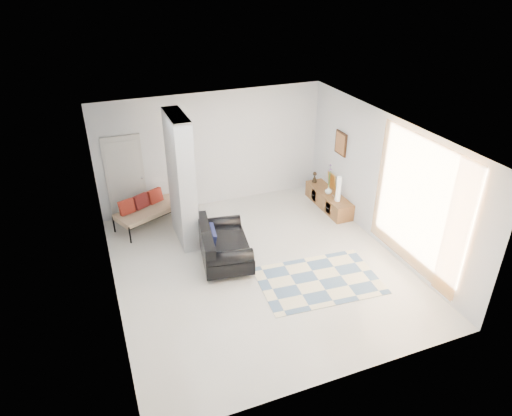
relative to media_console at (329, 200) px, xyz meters
name	(u,v)px	position (x,y,z in m)	size (l,w,h in m)	color
floor	(259,267)	(-2.52, -1.70, -0.21)	(6.00, 6.00, 0.00)	beige
ceiling	(260,133)	(-2.52, -1.70, 2.59)	(6.00, 6.00, 0.00)	white
wall_back	(213,150)	(-2.52, 1.30, 1.19)	(6.00, 6.00, 0.00)	white
wall_front	(343,305)	(-2.52, -4.70, 1.19)	(6.00, 6.00, 0.00)	white
wall_left	(106,234)	(-5.27, -1.70, 1.19)	(6.00, 6.00, 0.00)	white
wall_right	(384,182)	(0.23, -1.70, 1.19)	(6.00, 6.00, 0.00)	white
partition_column	(181,180)	(-3.62, -0.10, 1.19)	(0.35, 1.20, 2.80)	#B0B5B8
hallway_door	(126,178)	(-4.62, 1.26, 0.81)	(0.85, 0.06, 2.04)	beige
curtain	(418,205)	(0.15, -2.85, 1.24)	(2.55, 2.55, 0.00)	gold
wall_art	(341,143)	(0.20, 0.00, 1.44)	(0.04, 0.45, 0.55)	#371E0F
media_console	(329,200)	(0.00, 0.00, 0.00)	(0.45, 1.64, 0.80)	brown
loveseat	(221,245)	(-3.14, -1.20, 0.15)	(1.16, 1.71, 0.76)	silver
daybed	(150,208)	(-4.23, 0.76, 0.22)	(1.76, 1.30, 0.77)	black
area_rug	(319,280)	(-1.62, -2.53, -0.20)	(2.26, 1.51, 0.01)	#F2E7B9
cylinder_lamp	(339,189)	(-0.02, -0.43, 0.50)	(0.11, 0.11, 0.61)	white
bronze_figurine	(315,177)	(-0.05, 0.68, 0.33)	(0.14, 0.14, 0.27)	black
vase	(328,190)	(-0.05, -0.04, 0.28)	(0.17, 0.17, 0.18)	white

